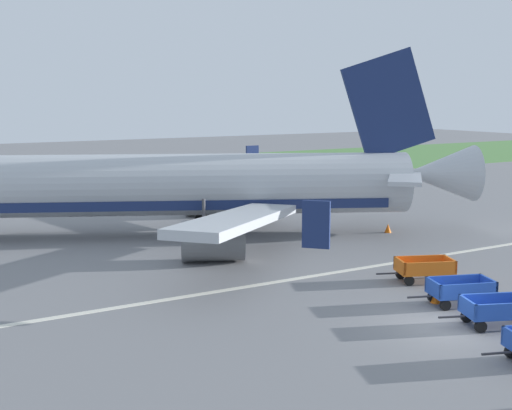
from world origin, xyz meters
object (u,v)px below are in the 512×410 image
baggage_cart_fourth_in_row (460,291)px  traffic_cone_near_plane (481,282)px  traffic_cone_mid_apron (388,228)px  airplane (179,186)px  baggage_cart_far_end (424,269)px  traffic_cone_by_carts (437,294)px  baggage_cart_third_in_row (497,310)px

baggage_cart_fourth_in_row → traffic_cone_near_plane: 2.74m
traffic_cone_near_plane → traffic_cone_mid_apron: size_ratio=1.15×
airplane → baggage_cart_far_end: 16.28m
traffic_cone_mid_apron → traffic_cone_by_carts: (-7.96, -12.11, 0.09)m
airplane → baggage_cart_fourth_in_row: airplane is taller
airplane → baggage_cart_far_end: bearing=-69.9°
baggage_cart_third_in_row → traffic_cone_mid_apron: baggage_cart_third_in_row is taller
baggage_cart_third_in_row → airplane: bearing=99.5°
baggage_cart_far_end → traffic_cone_by_carts: size_ratio=4.85×
airplane → traffic_cone_by_carts: (3.70, -17.75, -2.69)m
baggage_cart_fourth_in_row → traffic_cone_near_plane: bearing=24.3°
baggage_cart_third_in_row → traffic_cone_mid_apron: bearing=62.0°
traffic_cone_mid_apron → traffic_cone_by_carts: traffic_cone_by_carts is taller
airplane → traffic_cone_by_carts: size_ratio=48.25×
baggage_cart_far_end → traffic_cone_mid_apron: 11.29m
baggage_cart_third_in_row → traffic_cone_by_carts: 3.24m
traffic_cone_by_carts → baggage_cart_far_end: bearing=55.2°
baggage_cart_third_in_row → baggage_cart_fourth_in_row: size_ratio=0.99×
traffic_cone_near_plane → traffic_cone_mid_apron: traffic_cone_near_plane is taller
airplane → baggage_cart_third_in_row: size_ratio=9.93×
airplane → traffic_cone_mid_apron: airplane is taller
baggage_cart_third_in_row → baggage_cart_fourth_in_row: (0.77, 2.51, 0.00)m
baggage_cart_third_in_row → traffic_cone_mid_apron: 17.38m
airplane → traffic_cone_near_plane: airplane is taller
baggage_cart_fourth_in_row → baggage_cart_far_end: size_ratio=1.01×
baggage_cart_far_end → traffic_cone_near_plane: bearing=-61.2°
baggage_cart_fourth_in_row → traffic_cone_mid_apron: (7.39, 12.83, -0.32)m
baggage_cart_fourth_in_row → traffic_cone_near_plane: (2.49, 1.12, -0.28)m
baggage_cart_third_in_row → traffic_cone_by_carts: baggage_cart_third_in_row is taller
traffic_cone_by_carts → traffic_cone_mid_apron: bearing=56.7°
traffic_cone_near_plane → baggage_cart_far_end: bearing=118.8°
baggage_cart_fourth_in_row → baggage_cart_far_end: (1.26, 3.35, 0.00)m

